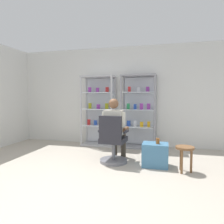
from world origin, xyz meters
TOP-DOWN VIEW (x-y plane):
  - ground_plane at (0.00, 0.00)m, footprint 7.20×7.20m
  - back_wall at (0.00, 3.00)m, footprint 6.00×0.10m
  - display_cabinet_left at (-0.55, 2.76)m, footprint 0.90×0.45m
  - display_cabinet_right at (0.55, 2.76)m, footprint 0.90×0.45m
  - office_chair at (0.22, 1.29)m, footprint 0.58×0.56m
  - seated_shopkeeper at (0.23, 1.45)m, footprint 0.51×0.58m
  - storage_crate at (1.05, 1.32)m, footprint 0.48×0.38m
  - tea_glass at (1.09, 1.29)m, footprint 0.07×0.07m
  - wooden_stool at (1.56, 1.12)m, footprint 0.32×0.32m

SIDE VIEW (x-z plane):
  - ground_plane at x=0.00m, z-range 0.00..0.00m
  - storage_crate at x=1.05m, z-range 0.00..0.44m
  - wooden_stool at x=1.56m, z-range 0.13..0.59m
  - office_chair at x=0.22m, z-range -0.09..0.87m
  - tea_glass at x=1.09m, z-range 0.44..0.55m
  - seated_shopkeeper at x=0.23m, z-range 0.07..1.36m
  - display_cabinet_left at x=-0.55m, z-range 0.01..1.91m
  - display_cabinet_right at x=0.55m, z-range 0.01..1.91m
  - back_wall at x=0.00m, z-range 0.00..2.70m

